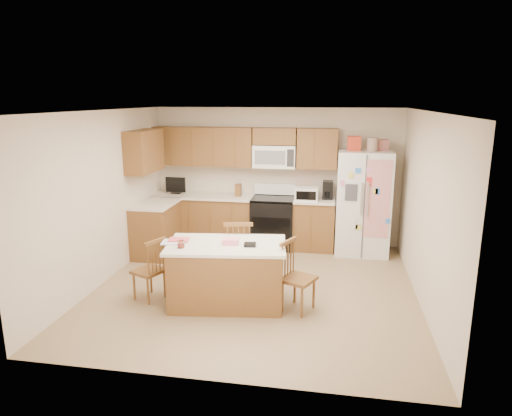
% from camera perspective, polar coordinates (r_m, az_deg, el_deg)
% --- Properties ---
extents(ground, '(4.50, 4.50, 0.00)m').
position_cam_1_polar(ground, '(6.67, -0.13, -9.98)').
color(ground, olive).
rests_on(ground, ground).
extents(room_shell, '(4.60, 4.60, 2.52)m').
position_cam_1_polar(room_shell, '(6.23, -0.14, 2.25)').
color(room_shell, beige).
rests_on(room_shell, ground).
extents(cabinetry, '(3.36, 1.56, 2.15)m').
position_cam_1_polar(cabinetry, '(8.26, -4.71, 1.32)').
color(cabinetry, brown).
rests_on(cabinetry, ground).
extents(stove, '(0.76, 0.65, 1.13)m').
position_cam_1_polar(stove, '(8.32, 2.17, -1.68)').
color(stove, black).
rests_on(stove, ground).
extents(refrigerator, '(0.90, 0.79, 2.04)m').
position_cam_1_polar(refrigerator, '(8.10, 13.22, 0.79)').
color(refrigerator, white).
rests_on(refrigerator, ground).
extents(island, '(1.66, 1.08, 0.92)m').
position_cam_1_polar(island, '(6.06, -3.67, -8.17)').
color(island, brown).
rests_on(island, ground).
extents(windsor_chair_left, '(0.48, 0.49, 0.87)m').
position_cam_1_polar(windsor_chair_left, '(6.34, -13.13, -7.65)').
color(windsor_chair_left, brown).
rests_on(windsor_chair_left, ground).
extents(windsor_chair_back, '(0.50, 0.48, 0.99)m').
position_cam_1_polar(windsor_chair_back, '(6.61, -2.18, -5.86)').
color(windsor_chair_back, brown).
rests_on(windsor_chair_back, ground).
extents(windsor_chair_right, '(0.51, 0.52, 0.92)m').
position_cam_1_polar(windsor_chair_right, '(5.90, 5.13, -8.71)').
color(windsor_chair_right, brown).
rests_on(windsor_chair_right, ground).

